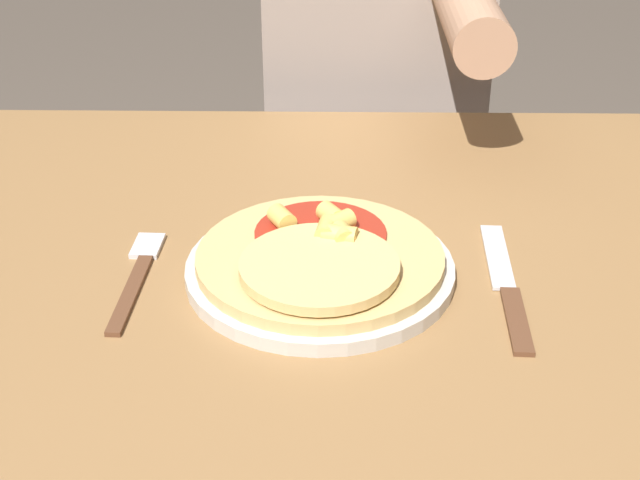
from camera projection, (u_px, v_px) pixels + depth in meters
name	position (u px, v px, depth m)	size (l,w,h in m)	color
dining_table	(290.00, 361.00, 0.92)	(1.18, 0.82, 0.74)	olive
plate	(320.00, 270.00, 0.85)	(0.26, 0.26, 0.01)	beige
pizza	(320.00, 256.00, 0.84)	(0.24, 0.24, 0.04)	tan
fork	(138.00, 273.00, 0.86)	(0.03, 0.18, 0.00)	brown
knife	(506.00, 286.00, 0.84)	(0.03, 0.22, 0.00)	brown
person_diner	(375.00, 87.00, 1.41)	(0.33, 0.52, 1.22)	#2D2D38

